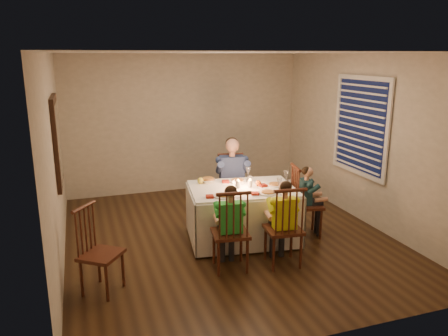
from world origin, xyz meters
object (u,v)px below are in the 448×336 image
object	(u,v)px
dining_table	(242,203)
child_teal	(305,235)
chair_adult	(232,219)
chair_near_left	(230,268)
serving_bowl	(208,181)
chair_near_right	(282,264)
child_green	(230,268)
adult	(232,219)
chair_end	(305,235)
child_yellow	(282,264)
chair_extra	(104,291)

from	to	relation	value
dining_table	child_teal	size ratio (longest dim) A/B	1.56
chair_adult	chair_near_left	xyz separation A→B (m)	(-0.58, -1.56, 0.00)
dining_table	chair_adult	world-z (taller)	dining_table
serving_bowl	chair_near_right	bearing A→B (deg)	-65.25
chair_adult	child_green	distance (m)	1.67
adult	chair_adult	bearing A→B (deg)	-169.98
chair_end	child_yellow	size ratio (longest dim) A/B	0.96
child_green	serving_bowl	distance (m)	1.43
dining_table	child_green	size ratio (longest dim) A/B	1.49
child_green	child_yellow	bearing A→B (deg)	179.18
chair_near_right	dining_table	bearing A→B (deg)	-70.12
chair_near_right	chair_extra	xyz separation A→B (m)	(-2.19, 0.04, 0.00)
chair_near_right	chair_extra	size ratio (longest dim) A/B	1.05
dining_table	adult	bearing A→B (deg)	88.44
chair_end	child_green	size ratio (longest dim) A/B	0.97
child_green	child_yellow	world-z (taller)	child_yellow
child_green	child_teal	distance (m)	1.53
chair_extra	child_yellow	size ratio (longest dim) A/B	0.91
chair_near_right	child_yellow	size ratio (longest dim) A/B	0.96
chair_extra	serving_bowl	distance (m)	2.18
adult	child_yellow	bearing A→B (deg)	-77.19
chair_adult	chair_near_right	bearing A→B (deg)	-77.19
chair_near_right	child_teal	distance (m)	1.03
adult	child_green	size ratio (longest dim) A/B	1.23
chair_end	chair_adult	bearing A→B (deg)	52.44
chair_near_left	chair_end	xyz separation A→B (m)	(1.40, 0.63, 0.00)
chair_extra	adult	distance (m)	2.66
chair_near_left	chair_extra	distance (m)	1.53
chair_near_right	child_green	distance (m)	0.67
chair_near_left	chair_near_right	size ratio (longest dim) A/B	1.00
adult	child_green	distance (m)	1.67
chair_end	child_yellow	bearing A→B (deg)	146.38
chair_extra	child_green	world-z (taller)	child_green
chair_near_right	child_green	world-z (taller)	child_green
child_yellow	child_teal	world-z (taller)	child_yellow
child_green	serving_bowl	size ratio (longest dim) A/B	5.13
chair_end	adult	distance (m)	1.24
dining_table	child_teal	distance (m)	1.10
chair_near_left	chair_end	size ratio (longest dim) A/B	1.00
adult	serving_bowl	size ratio (longest dim) A/B	6.31
child_yellow	chair_near_right	bearing A→B (deg)	-0.00
chair_adult	child_teal	distance (m)	1.24
chair_near_left	child_teal	distance (m)	1.53
chair_extra	serving_bowl	world-z (taller)	serving_bowl
child_green	child_teal	size ratio (longest dim) A/B	1.04
child_teal	serving_bowl	size ratio (longest dim) A/B	4.91
chair_end	chair_extra	bearing A→B (deg)	114.67
chair_end	child_teal	size ratio (longest dim) A/B	1.02
chair_adult	child_yellow	world-z (taller)	child_yellow
chair_end	chair_extra	size ratio (longest dim) A/B	1.05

